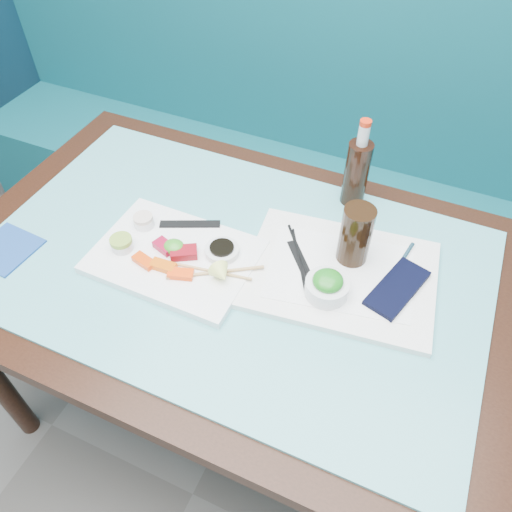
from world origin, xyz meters
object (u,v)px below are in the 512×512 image
at_px(seaweed_bowl, 327,288).
at_px(blue_napkin, 6,249).
at_px(sashimi_plate, 175,257).
at_px(booth_bench, 325,184).
at_px(dining_table, 232,284).
at_px(cola_glass, 356,235).
at_px(cola_bottle_body, 356,174).
at_px(serving_tray, 340,274).

distance_m(seaweed_bowl, blue_napkin, 0.80).
bearing_deg(sashimi_plate, blue_napkin, -159.52).
distance_m(booth_bench, blue_napkin, 1.22).
bearing_deg(blue_napkin, seaweed_bowl, 13.08).
xyz_separation_m(seaweed_bowl, blue_napkin, (-0.78, -0.18, -0.03)).
bearing_deg(seaweed_bowl, dining_table, 176.72).
xyz_separation_m(cola_glass, blue_napkin, (-0.80, -0.31, -0.09)).
distance_m(booth_bench, cola_glass, 0.91).
distance_m(booth_bench, seaweed_bowl, 0.98).
relative_size(cola_glass, cola_bottle_body, 0.83).
height_order(booth_bench, sashimi_plate, booth_bench).
height_order(booth_bench, blue_napkin, booth_bench).
height_order(dining_table, blue_napkin, blue_napkin).
relative_size(serving_tray, blue_napkin, 3.18).
relative_size(serving_tray, seaweed_bowl, 4.44).
distance_m(booth_bench, serving_tray, 0.91).
relative_size(serving_tray, cola_glass, 2.89).
bearing_deg(blue_napkin, serving_tray, 17.98).
bearing_deg(serving_tray, sashimi_plate, -170.77).
distance_m(sashimi_plate, serving_tray, 0.40).
bearing_deg(booth_bench, seaweed_bowl, -73.77).
height_order(dining_table, cola_bottle_body, cola_bottle_body).
height_order(booth_bench, cola_bottle_body, booth_bench).
relative_size(sashimi_plate, cola_glass, 2.53).
bearing_deg(cola_bottle_body, sashimi_plate, -130.56).
bearing_deg(sashimi_plate, seaweed_bowl, 6.33).
xyz_separation_m(dining_table, cola_bottle_body, (0.21, 0.34, 0.18)).
bearing_deg(dining_table, cola_bottle_body, 58.67).
xyz_separation_m(booth_bench, seaweed_bowl, (0.25, -0.85, 0.42)).
distance_m(booth_bench, cola_bottle_body, 0.72).
height_order(booth_bench, cola_glass, booth_bench).
bearing_deg(cola_glass, sashimi_plate, -157.16).
bearing_deg(cola_glass, seaweed_bowl, -98.75).
bearing_deg(cola_bottle_body, serving_tray, -79.22).
distance_m(cola_bottle_body, blue_napkin, 0.91).
xyz_separation_m(booth_bench, blue_napkin, (-0.53, -1.03, 0.39)).
relative_size(booth_bench, blue_napkin, 21.47).
distance_m(seaweed_bowl, cola_bottle_body, 0.36).
distance_m(dining_table, blue_napkin, 0.57).
distance_m(booth_bench, dining_table, 0.89).
distance_m(dining_table, cola_bottle_body, 0.44).
xyz_separation_m(dining_table, blue_napkin, (-0.53, -0.20, 0.09)).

